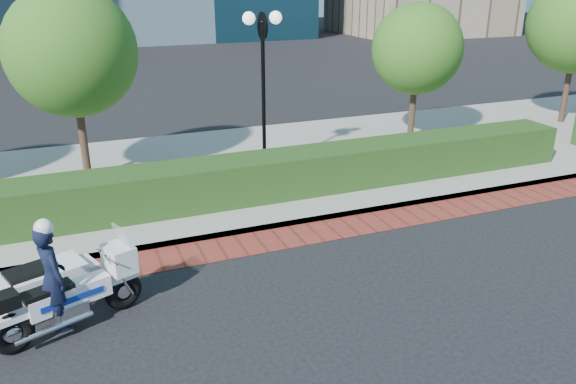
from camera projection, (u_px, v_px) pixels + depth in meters
name	position (u px, v px, depth m)	size (l,w,h in m)	color
ground	(308.00, 272.00, 10.53)	(120.00, 120.00, 0.00)	black
brick_strip	(279.00, 239.00, 11.82)	(60.00, 1.00, 0.01)	maroon
sidewalk	(222.00, 171.00, 15.69)	(60.00, 8.00, 0.15)	gray
hedge_main	(248.00, 179.00, 13.40)	(18.00, 1.20, 1.00)	black
lamppost	(263.00, 69.00, 14.30)	(1.02, 0.70, 4.21)	black
tree_b	(71.00, 52.00, 13.69)	(3.20, 3.20, 4.89)	#332319
tree_c	(417.00, 49.00, 17.29)	(2.80, 2.80, 4.30)	#332319
police_motorcycle	(53.00, 286.00, 8.77)	(2.46, 1.81, 1.95)	black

